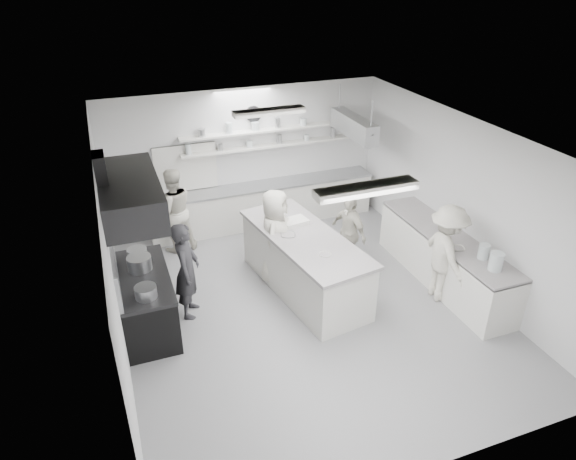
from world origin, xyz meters
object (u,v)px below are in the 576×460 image
object	(u,v)px
cook_stove	(187,270)
cook_back	(173,210)
back_counter	(264,204)
stove	(146,302)
right_counter	(444,260)
prep_island	(304,264)

from	to	relation	value
cook_stove	cook_back	xyz separation A→B (m)	(0.15, 2.23, 0.03)
back_counter	cook_stove	world-z (taller)	cook_stove
cook_stove	stove	bearing A→B (deg)	116.99
cook_stove	right_counter	bearing A→B (deg)	-78.76
stove	right_counter	xyz separation A→B (m)	(5.25, -0.60, 0.02)
cook_stove	prep_island	bearing A→B (deg)	-70.31
right_counter	cook_stove	world-z (taller)	cook_stove
back_counter	prep_island	world-z (taller)	prep_island
stove	prep_island	size ratio (longest dim) A/B	0.64
stove	back_counter	xyz separation A→B (m)	(2.90, 2.80, 0.01)
right_counter	cook_stove	size ratio (longest dim) A/B	1.95
stove	right_counter	bearing A→B (deg)	-6.52
prep_island	cook_stove	bearing A→B (deg)	170.74
right_counter	cook_back	size ratio (longest dim) A/B	1.87
right_counter	cook_back	world-z (taller)	cook_back
cook_stove	cook_back	world-z (taller)	cook_back
stove	back_counter	distance (m)	4.03
right_counter	cook_stove	bearing A→B (deg)	171.38
stove	cook_stove	size ratio (longest dim) A/B	1.06
cook_stove	cook_back	distance (m)	2.24
stove	prep_island	bearing A→B (deg)	1.70
back_counter	cook_stove	xyz separation A→B (m)	(-2.19, -2.71, 0.39)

